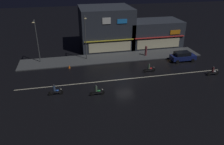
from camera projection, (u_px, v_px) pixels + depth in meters
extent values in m
plane|color=black|center=(125.00, 79.00, 31.96)|extent=(140.00, 140.00, 0.00)
cube|color=beige|center=(125.00, 79.00, 31.96)|extent=(30.70, 0.16, 0.01)
cube|color=#424447|center=(113.00, 58.00, 39.37)|extent=(32.32, 4.65, 0.14)
cube|color=#2D333D|center=(153.00, 33.00, 44.91)|extent=(10.94, 6.12, 5.18)
cube|color=red|center=(159.00, 37.00, 42.11)|extent=(10.40, 0.24, 0.12)
cube|color=orange|center=(175.00, 32.00, 42.43)|extent=(2.07, 0.08, 0.82)
cube|color=beige|center=(159.00, 44.00, 42.72)|extent=(8.75, 0.06, 1.80)
cube|color=#2D333D|center=(106.00, 27.00, 43.64)|extent=(10.03, 8.78, 7.93)
cube|color=yellow|center=(110.00, 41.00, 40.26)|extent=(9.52, 0.24, 0.12)
cube|color=#268CF2|center=(122.00, 21.00, 39.25)|extent=(1.83, 0.08, 0.79)
cube|color=white|center=(107.00, 21.00, 38.62)|extent=(1.50, 0.08, 1.13)
cube|color=beige|center=(110.00, 47.00, 40.87)|extent=(8.02, 0.06, 1.80)
cylinder|color=#47494C|center=(37.00, 42.00, 35.97)|extent=(0.16, 0.16, 7.21)
cube|color=#47494C|center=(34.00, 21.00, 33.83)|extent=(0.10, 1.40, 0.10)
ellipsoid|color=#F9E099|center=(33.00, 23.00, 33.25)|extent=(0.44, 0.32, 0.20)
cylinder|color=#47494C|center=(86.00, 38.00, 37.12)|extent=(0.16, 0.16, 7.55)
cube|color=#47494C|center=(85.00, 17.00, 34.91)|extent=(0.10, 1.40, 0.10)
ellipsoid|color=#F9E099|center=(85.00, 19.00, 34.33)|extent=(0.44, 0.32, 0.20)
cylinder|color=brown|center=(146.00, 51.00, 39.87)|extent=(0.40, 0.40, 1.71)
sphere|color=tan|center=(146.00, 46.00, 39.45)|extent=(0.22, 0.22, 0.22)
cube|color=navy|center=(183.00, 57.00, 37.95)|extent=(4.30, 1.78, 0.76)
cube|color=black|center=(182.00, 54.00, 37.61)|extent=(2.58, 1.57, 0.60)
cube|color=#F9F2CC|center=(192.00, 54.00, 38.84)|extent=(0.08, 0.20, 0.12)
cube|color=#F9F2CC|center=(196.00, 57.00, 37.78)|extent=(0.08, 0.20, 0.12)
cylinder|color=black|center=(187.00, 57.00, 39.17)|extent=(0.62, 0.20, 0.62)
cylinder|color=black|center=(193.00, 60.00, 37.60)|extent=(0.62, 0.20, 0.62)
cylinder|color=black|center=(173.00, 58.00, 38.63)|extent=(0.62, 0.20, 0.62)
cylinder|color=black|center=(178.00, 62.00, 37.06)|extent=(0.62, 0.20, 0.62)
cylinder|color=black|center=(102.00, 93.00, 27.92)|extent=(0.60, 0.08, 0.60)
cylinder|color=black|center=(92.00, 94.00, 27.67)|extent=(0.60, 0.10, 0.60)
cube|color=black|center=(97.00, 93.00, 27.76)|extent=(1.30, 0.14, 0.20)
ellipsoid|color=#268C3F|center=(99.00, 91.00, 27.70)|extent=(0.44, 0.26, 0.24)
cube|color=black|center=(96.00, 92.00, 27.65)|extent=(0.56, 0.22, 0.10)
cylinder|color=slate|center=(102.00, 89.00, 27.67)|extent=(0.03, 0.60, 0.03)
sphere|color=white|center=(103.00, 90.00, 27.74)|extent=(0.14, 0.14, 0.14)
cylinder|color=#4C664C|center=(96.00, 89.00, 27.49)|extent=(0.32, 0.32, 0.70)
sphere|color=#333338|center=(96.00, 86.00, 27.29)|extent=(0.22, 0.22, 0.22)
cylinder|color=black|center=(61.00, 92.00, 28.00)|extent=(0.60, 0.08, 0.60)
cylinder|color=black|center=(51.00, 93.00, 27.75)|extent=(0.60, 0.10, 0.60)
cube|color=black|center=(56.00, 92.00, 27.83)|extent=(1.30, 0.14, 0.20)
ellipsoid|color=#1E4CB2|center=(57.00, 91.00, 27.77)|extent=(0.44, 0.26, 0.24)
cube|color=black|center=(54.00, 91.00, 27.73)|extent=(0.56, 0.22, 0.10)
cylinder|color=slate|center=(60.00, 89.00, 27.75)|extent=(0.03, 0.60, 0.03)
sphere|color=white|center=(61.00, 89.00, 27.81)|extent=(0.14, 0.14, 0.14)
cylinder|color=#334766|center=(54.00, 89.00, 27.56)|extent=(0.32, 0.32, 0.70)
sphere|color=#333338|center=(54.00, 85.00, 27.37)|extent=(0.22, 0.22, 0.22)
cylinder|color=black|center=(153.00, 70.00, 34.10)|extent=(0.60, 0.08, 0.60)
cylinder|color=black|center=(145.00, 71.00, 33.85)|extent=(0.60, 0.10, 0.60)
cube|color=black|center=(149.00, 70.00, 33.93)|extent=(1.30, 0.14, 0.20)
ellipsoid|color=red|center=(151.00, 68.00, 33.88)|extent=(0.44, 0.26, 0.24)
cube|color=black|center=(148.00, 69.00, 33.83)|extent=(0.56, 0.22, 0.10)
cylinder|color=slate|center=(153.00, 67.00, 33.85)|extent=(0.03, 0.60, 0.03)
sphere|color=white|center=(154.00, 67.00, 33.91)|extent=(0.14, 0.14, 0.14)
cylinder|color=#4C664C|center=(149.00, 67.00, 33.67)|extent=(0.32, 0.32, 0.70)
sphere|color=#333338|center=(149.00, 64.00, 33.47)|extent=(0.22, 0.22, 0.22)
cylinder|color=black|center=(217.00, 73.00, 33.09)|extent=(0.60, 0.08, 0.60)
cylinder|color=black|center=(209.00, 74.00, 32.84)|extent=(0.60, 0.10, 0.60)
cube|color=black|center=(213.00, 73.00, 32.92)|extent=(1.30, 0.14, 0.20)
ellipsoid|color=#B2B7BC|center=(215.00, 71.00, 32.86)|extent=(0.44, 0.26, 0.24)
cube|color=black|center=(212.00, 72.00, 32.82)|extent=(0.56, 0.22, 0.10)
cylinder|color=slate|center=(217.00, 70.00, 32.84)|extent=(0.03, 0.60, 0.03)
sphere|color=white|center=(218.00, 70.00, 32.90)|extent=(0.14, 0.14, 0.14)
cylinder|color=brown|center=(213.00, 70.00, 32.65)|extent=(0.32, 0.32, 0.70)
sphere|color=#333338|center=(214.00, 67.00, 32.45)|extent=(0.22, 0.22, 0.22)
cone|color=orange|center=(69.00, 67.00, 35.34)|extent=(0.36, 0.36, 0.55)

